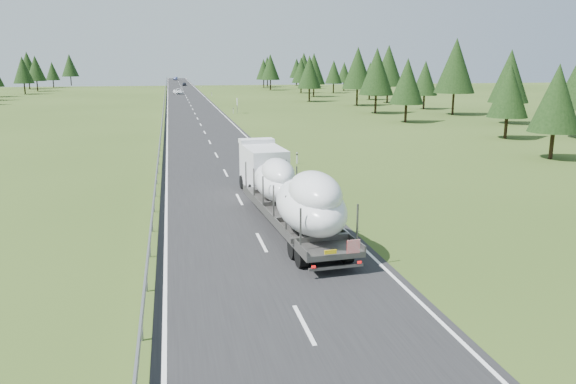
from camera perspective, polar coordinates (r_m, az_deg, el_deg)
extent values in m
plane|color=#304517|center=(19.44, 1.63, -13.34)|extent=(400.00, 400.00, 0.00)
cube|color=black|center=(117.32, -9.86, 8.67)|extent=(10.00, 400.00, 0.02)
cube|color=slate|center=(117.21, -12.49, 8.84)|extent=(0.08, 400.00, 0.32)
cylinder|color=slate|center=(18.91, -14.65, -13.57)|extent=(0.10, 0.10, 0.60)
cube|color=silver|center=(48.79, 0.92, 3.47)|extent=(0.12, 0.07, 1.00)
cube|color=black|center=(48.74, 0.92, 3.84)|extent=(0.13, 0.08, 0.12)
cube|color=silver|center=(97.84, -5.58, 8.25)|extent=(0.12, 0.07, 1.00)
cube|color=black|center=(97.82, -5.59, 8.43)|extent=(0.13, 0.08, 0.12)
cube|color=silver|center=(147.53, -7.76, 9.80)|extent=(0.12, 0.07, 1.00)
cube|color=black|center=(147.52, -7.76, 9.93)|extent=(0.13, 0.08, 0.12)
cube|color=silver|center=(197.38, -8.84, 10.57)|extent=(0.12, 0.07, 1.00)
cube|color=black|center=(197.37, -8.85, 10.66)|extent=(0.13, 0.08, 0.12)
cube|color=silver|center=(247.29, -9.49, 11.02)|extent=(0.12, 0.07, 1.00)
cube|color=black|center=(247.28, -9.50, 11.10)|extent=(0.13, 0.08, 0.12)
cube|color=silver|center=(297.23, -9.92, 11.32)|extent=(0.12, 0.07, 1.00)
cube|color=black|center=(297.22, -9.93, 11.39)|extent=(0.13, 0.08, 0.12)
cube|color=silver|center=(347.18, -10.23, 11.54)|extent=(0.12, 0.07, 1.00)
cube|color=black|center=(347.18, -10.24, 11.59)|extent=(0.13, 0.08, 0.12)
cylinder|color=slate|center=(97.88, -5.18, 8.55)|extent=(0.08, 0.08, 2.00)
cube|color=silver|center=(97.81, -5.19, 9.13)|extent=(0.05, 0.90, 1.20)
cylinder|color=black|center=(86.73, 21.34, 7.65)|extent=(0.36, 0.36, 3.55)
cone|color=black|center=(86.48, 21.62, 10.90)|extent=(5.52, 5.52, 7.40)
cylinder|color=black|center=(98.61, 16.43, 8.77)|extent=(0.36, 0.36, 4.26)
cone|color=black|center=(98.39, 16.66, 12.20)|extent=(6.63, 6.63, 8.88)
cylinder|color=black|center=(109.22, 13.64, 8.98)|extent=(0.36, 0.36, 3.03)
cone|color=black|center=(109.03, 13.76, 11.19)|extent=(4.72, 4.72, 6.32)
cylinder|color=black|center=(124.56, 10.06, 9.87)|extent=(0.36, 0.36, 4.17)
cone|color=black|center=(124.39, 10.17, 12.53)|extent=(6.49, 6.49, 8.69)
cylinder|color=black|center=(134.35, 8.26, 9.89)|extent=(0.36, 0.36, 2.94)
cone|color=black|center=(134.20, 8.32, 11.63)|extent=(4.57, 4.57, 6.12)
cylinder|color=black|center=(150.29, 8.55, 10.26)|extent=(0.36, 0.36, 3.21)
cone|color=black|center=(150.15, 8.61, 11.96)|extent=(5.00, 5.00, 6.70)
cylinder|color=black|center=(162.34, 4.63, 10.54)|extent=(0.36, 0.36, 3.13)
cone|color=black|center=(162.21, 4.66, 12.07)|extent=(4.86, 4.86, 6.51)
cylinder|color=black|center=(175.19, 5.69, 10.68)|extent=(0.36, 0.36, 2.96)
cone|color=black|center=(175.07, 5.72, 12.02)|extent=(4.61, 4.61, 6.17)
cylinder|color=black|center=(188.62, 1.60, 11.06)|extent=(0.36, 0.36, 3.97)
cone|color=black|center=(188.51, 1.62, 12.73)|extent=(6.18, 6.18, 8.28)
cylinder|color=black|center=(205.43, 2.52, 11.06)|extent=(0.36, 0.36, 2.88)
cone|color=black|center=(205.33, 2.53, 12.18)|extent=(4.49, 4.49, 6.01)
cylinder|color=black|center=(213.51, 0.85, 11.21)|extent=(0.36, 0.36, 3.34)
cone|color=black|center=(213.41, 0.86, 12.45)|extent=(5.19, 5.19, 6.95)
cylinder|color=black|center=(230.57, 0.90, 11.36)|extent=(0.36, 0.36, 3.40)
cone|color=black|center=(230.48, 0.90, 12.53)|extent=(5.29, 5.29, 7.09)
cylinder|color=black|center=(56.47, 25.23, 4.52)|extent=(0.36, 0.36, 2.91)
cone|color=black|center=(56.09, 25.63, 8.61)|extent=(4.53, 4.53, 6.07)
cylinder|color=black|center=(69.64, 21.27, 6.27)|extent=(0.36, 0.36, 2.90)
cone|color=black|center=(69.34, 21.55, 9.56)|extent=(4.51, 4.51, 6.04)
cylinder|color=black|center=(84.46, 11.88, 8.00)|extent=(0.36, 0.36, 3.15)
cone|color=black|center=(84.21, 12.02, 10.96)|extent=(4.89, 4.89, 6.55)
cylinder|color=black|center=(98.52, 8.89, 8.99)|extent=(0.36, 0.36, 3.76)
cone|color=black|center=(98.30, 9.00, 12.03)|extent=(5.85, 5.85, 7.83)
cylinder|color=black|center=(115.68, 7.02, 9.68)|extent=(0.36, 0.36, 3.96)
cone|color=black|center=(115.50, 7.10, 12.41)|extent=(6.16, 6.16, 8.25)
cylinder|color=black|center=(126.70, 2.17, 9.94)|extent=(0.36, 0.36, 3.44)
cone|color=black|center=(126.53, 2.19, 12.10)|extent=(5.35, 5.35, 7.16)
cylinder|color=black|center=(144.63, 2.62, 10.38)|extent=(0.36, 0.36, 3.70)
cone|color=black|center=(144.48, 2.64, 12.41)|extent=(5.75, 5.75, 7.70)
cylinder|color=black|center=(161.72, 1.33, 10.62)|extent=(0.36, 0.36, 3.39)
cone|color=black|center=(161.59, 1.34, 12.29)|extent=(5.27, 5.27, 7.06)
cylinder|color=black|center=(178.49, -1.79, 10.91)|extent=(0.36, 0.36, 3.76)
cone|color=black|center=(178.37, -1.81, 12.58)|extent=(5.85, 5.85, 7.84)
cylinder|color=black|center=(194.57, -2.48, 11.01)|extent=(0.36, 0.36, 3.29)
cone|color=black|center=(194.46, -2.50, 12.35)|extent=(5.11, 5.11, 6.85)
cylinder|color=black|center=(205.03, -2.11, 11.16)|extent=(0.36, 0.36, 3.58)
cone|color=black|center=(204.92, -2.12, 12.55)|extent=(5.57, 5.57, 7.46)
cylinder|color=black|center=(171.64, -25.19, 9.56)|extent=(0.36, 0.36, 3.45)
cone|color=black|center=(171.51, -25.34, 11.15)|extent=(5.37, 5.37, 7.20)
cylinder|color=black|center=(187.62, -24.12, 9.88)|extent=(0.36, 0.36, 3.61)
cone|color=black|center=(187.51, -24.27, 11.40)|extent=(5.61, 5.61, 7.52)
cylinder|color=black|center=(204.03, -24.80, 10.05)|extent=(0.36, 0.36, 4.08)
cone|color=black|center=(203.93, -24.96, 11.64)|extent=(6.35, 6.35, 8.51)
cylinder|color=black|center=(211.98, -22.73, 10.15)|extent=(0.36, 0.36, 2.96)
cone|color=black|center=(211.88, -22.83, 11.26)|extent=(4.60, 4.60, 6.17)
cylinder|color=black|center=(227.80, -21.18, 10.54)|extent=(0.36, 0.36, 3.94)
cone|color=black|center=(227.71, -21.30, 11.91)|extent=(6.12, 6.12, 8.20)
cube|color=white|center=(37.56, -2.50, 2.57)|extent=(2.68, 4.89, 2.66)
cube|color=black|center=(39.83, -3.07, 3.86)|extent=(2.18, 0.22, 1.33)
cube|color=white|center=(39.36, -3.02, 5.22)|extent=(2.44, 1.30, 0.28)
cube|color=#5A5855|center=(36.90, -2.24, 0.35)|extent=(2.56, 3.00, 0.24)
cylinder|color=black|center=(39.32, -4.45, 1.05)|extent=(0.39, 0.97, 0.95)
cylinder|color=black|center=(39.65, -1.32, 1.18)|extent=(0.39, 0.97, 0.95)
cylinder|color=black|center=(36.38, -3.83, 0.07)|extent=(0.39, 0.97, 0.95)
cylinder|color=black|center=(36.74, -0.46, 0.23)|extent=(0.39, 0.97, 0.95)
cube|color=#5A5855|center=(29.12, 0.40, -2.40)|extent=(3.45, 13.43, 0.25)
cube|color=#5A5855|center=(28.83, -2.05, -2.08)|extent=(0.95, 13.26, 0.23)
cube|color=#5A5855|center=(29.34, 2.81, -1.82)|extent=(0.95, 13.26, 0.23)
cube|color=#5A5855|center=(23.24, 0.32, -3.81)|extent=(0.07, 0.07, 1.80)
cube|color=#5A5855|center=(23.87, 6.27, -3.42)|extent=(0.07, 0.07, 1.80)
cube|color=#5A5855|center=(25.38, -0.76, -2.34)|extent=(0.07, 0.07, 1.80)
cube|color=#5A5855|center=(25.96, 4.72, -2.03)|extent=(0.07, 0.07, 1.80)
cube|color=#5A5855|center=(27.54, -1.66, -1.11)|extent=(0.07, 0.07, 1.80)
cube|color=#5A5855|center=(28.08, 3.41, -0.85)|extent=(0.07, 0.07, 1.80)
cube|color=#5A5855|center=(29.73, -2.44, -0.05)|extent=(0.07, 0.07, 1.80)
cube|color=#5A5855|center=(30.23, 2.29, 0.17)|extent=(0.07, 0.07, 1.80)
cube|color=#5A5855|center=(31.92, -3.11, 0.86)|extent=(0.07, 0.07, 1.80)
cube|color=#5A5855|center=(32.39, 1.31, 1.05)|extent=(0.07, 0.07, 1.80)
cube|color=#5A5855|center=(34.13, -3.69, 1.65)|extent=(0.07, 0.07, 1.80)
cube|color=#5A5855|center=(34.56, 0.46, 1.82)|extent=(0.07, 0.07, 1.80)
cylinder|color=black|center=(24.25, 0.54, -6.61)|extent=(0.44, 0.97, 0.95)
cylinder|color=black|center=(24.76, 5.30, -6.25)|extent=(0.44, 0.97, 0.95)
cylinder|color=black|center=(25.31, -0.01, -5.76)|extent=(0.44, 0.97, 0.95)
cylinder|color=black|center=(25.79, 4.56, -5.44)|extent=(0.44, 0.97, 0.95)
cube|color=#5A5855|center=(23.17, 3.87, -7.73)|extent=(2.38, 0.27, 0.11)
cube|color=red|center=(23.02, 5.66, -5.65)|extent=(0.57, 0.08, 0.57)
cube|color=yellow|center=(22.80, 3.25, -6.17)|extent=(0.52, 0.07, 0.17)
cube|color=red|center=(22.83, 1.49, -7.65)|extent=(0.17, 0.07, 0.09)
cube|color=red|center=(23.34, 6.30, -7.25)|extent=(0.17, 0.07, 0.09)
ellipsoid|color=white|center=(25.93, 1.82, -1.42)|extent=(3.41, 6.96, 2.32)
ellipsoid|color=white|center=(24.94, 2.29, -0.09)|extent=(2.53, 4.43, 1.86)
ellipsoid|color=white|center=(32.12, -0.88, 1.07)|extent=(2.73, 6.51, 1.93)
ellipsoid|color=white|center=(31.22, -0.61, 1.99)|extent=(2.02, 4.14, 1.55)
imported|color=white|center=(159.63, -11.08, 10.00)|extent=(2.90, 5.40, 1.44)
imported|color=black|center=(214.93, -10.49, 10.74)|extent=(1.57, 3.78, 1.28)
imported|color=#161E3D|center=(283.32, -11.35, 11.25)|extent=(2.12, 4.96, 1.59)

